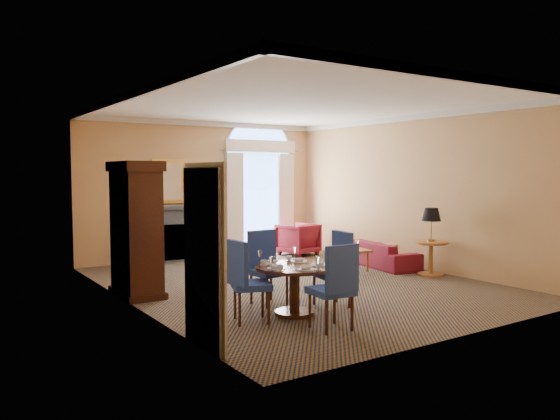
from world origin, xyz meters
TOP-DOWN VIEW (x-y plane):
  - ground at (0.00, 0.00)m, footprint 7.50×7.50m
  - room_envelope at (-0.03, 0.67)m, footprint 6.04×7.52m
  - armoire at (-2.72, 0.61)m, footprint 0.63×1.11m
  - dining_table at (-1.27, -1.79)m, footprint 1.11×1.11m
  - dining_chair_north at (-1.23, -0.96)m, footprint 0.54×0.55m
  - dining_chair_south at (-1.29, -2.74)m, footprint 0.53×0.53m
  - dining_chair_east at (-0.42, -1.68)m, footprint 0.58×0.57m
  - dining_chair_west at (-2.07, -1.76)m, footprint 0.63×0.63m
  - sofa at (2.55, 0.40)m, footprint 1.01×1.93m
  - armchair at (1.99, 2.73)m, footprint 0.99×1.00m
  - coffee_table at (1.50, 0.30)m, footprint 0.94×0.60m
  - side_table at (2.60, -0.87)m, footprint 0.67×0.67m

SIDE VIEW (x-z plane):
  - ground at x=0.00m, z-range 0.00..0.00m
  - sofa at x=2.55m, z-range 0.00..0.54m
  - armchair at x=1.99m, z-range 0.00..0.77m
  - coffee_table at x=1.50m, z-range 0.02..0.83m
  - dining_table at x=-1.27m, z-range 0.08..0.98m
  - dining_chair_north at x=-1.23m, z-range 0.08..1.19m
  - dining_chair_south at x=-1.29m, z-range 0.08..1.19m
  - dining_chair_east at x=-0.42m, z-range 0.08..1.19m
  - dining_chair_west at x=-2.07m, z-range 0.08..1.19m
  - side_table at x=2.60m, z-range 0.16..1.46m
  - armoire at x=-2.72m, z-range -0.04..2.14m
  - room_envelope at x=-0.03m, z-range 0.78..4.23m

